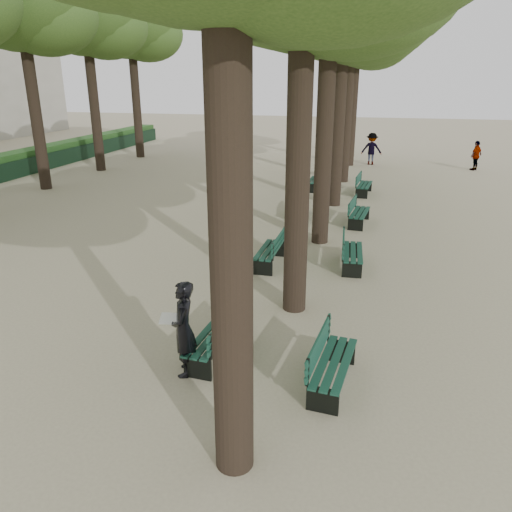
# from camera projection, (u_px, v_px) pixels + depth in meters

# --- Properties ---
(ground) EXTENTS (120.00, 120.00, 0.00)m
(ground) POSITION_uv_depth(u_px,v_px,m) (185.00, 370.00, 9.04)
(ground) COLOR tan
(ground) RESTS_ON ground
(tree_central_4) EXTENTS (6.00, 6.00, 9.95)m
(tree_central_4) POSITION_uv_depth(u_px,v_px,m) (353.00, 14.00, 22.56)
(tree_central_4) COLOR #33261C
(tree_central_4) RESTS_ON ground
(tree_central_5) EXTENTS (6.00, 6.00, 9.95)m
(tree_central_5) POSITION_uv_depth(u_px,v_px,m) (358.00, 24.00, 27.13)
(tree_central_5) COLOR #33261C
(tree_central_5) RESTS_ON ground
(tree_far_4) EXTENTS (6.00, 6.00, 10.45)m
(tree_far_4) POSITION_uv_depth(u_px,v_px,m) (84.00, 10.00, 25.35)
(tree_far_4) COLOR #33261C
(tree_far_4) RESTS_ON ground
(tree_far_5) EXTENTS (6.00, 6.00, 10.45)m
(tree_far_5) POSITION_uv_depth(u_px,v_px,m) (130.00, 20.00, 29.92)
(tree_far_5) COLOR #33261C
(tree_far_5) RESTS_ON ground
(bench_left_0) EXTENTS (0.70, 1.84, 0.92)m
(bench_left_0) POSITION_uv_depth(u_px,v_px,m) (214.00, 344.00, 9.41)
(bench_left_0) COLOR black
(bench_left_0) RESTS_ON ground
(bench_left_1) EXTENTS (0.60, 1.81, 0.92)m
(bench_left_1) POSITION_uv_depth(u_px,v_px,m) (269.00, 256.00, 13.97)
(bench_left_1) COLOR black
(bench_left_1) RESTS_ON ground
(bench_left_2) EXTENTS (0.72, 1.84, 0.92)m
(bench_left_2) POSITION_uv_depth(u_px,v_px,m) (299.00, 209.00, 18.85)
(bench_left_2) COLOR black
(bench_left_2) RESTS_ON ground
(bench_left_3) EXTENTS (0.62, 1.81, 0.92)m
(bench_left_3) POSITION_uv_depth(u_px,v_px,m) (315.00, 184.00, 23.29)
(bench_left_3) COLOR black
(bench_left_3) RESTS_ON ground
(bench_right_0) EXTENTS (0.76, 1.85, 0.92)m
(bench_right_0) POSITION_uv_depth(u_px,v_px,m) (333.00, 372.00, 8.51)
(bench_right_0) COLOR black
(bench_right_0) RESTS_ON ground
(bench_right_1) EXTENTS (0.68, 1.83, 0.92)m
(bench_right_1) POSITION_uv_depth(u_px,v_px,m) (352.00, 258.00, 13.82)
(bench_right_1) COLOR black
(bench_right_1) RESTS_ON ground
(bench_right_2) EXTENTS (0.76, 1.85, 0.92)m
(bench_right_2) POSITION_uv_depth(u_px,v_px,m) (359.00, 217.00, 17.78)
(bench_right_2) COLOR black
(bench_right_2) RESTS_ON ground
(bench_right_3) EXTENTS (0.73, 1.84, 0.92)m
(bench_right_3) POSITION_uv_depth(u_px,v_px,m) (364.00, 189.00, 22.27)
(bench_right_3) COLOR black
(bench_right_3) RESTS_ON ground
(man_with_map) EXTENTS (0.69, 0.77, 1.76)m
(man_with_map) POSITION_uv_depth(u_px,v_px,m) (184.00, 329.00, 8.68)
(man_with_map) COLOR black
(man_with_map) RESTS_ON ground
(pedestrian_c) EXTENTS (0.86, 0.95, 1.63)m
(pedestrian_c) POSITION_uv_depth(u_px,v_px,m) (476.00, 156.00, 27.86)
(pedestrian_c) COLOR #262628
(pedestrian_c) RESTS_ON ground
(pedestrian_b) EXTENTS (1.21, 0.44, 1.85)m
(pedestrian_b) POSITION_uv_depth(u_px,v_px,m) (372.00, 149.00, 29.63)
(pedestrian_b) COLOR #262628
(pedestrian_b) RESTS_ON ground
(pedestrian_a) EXTENTS (0.82, 0.62, 1.56)m
(pedestrian_a) POSITION_uv_depth(u_px,v_px,m) (231.00, 143.00, 33.53)
(pedestrian_a) COLOR #262628
(pedestrian_a) RESTS_ON ground
(pedestrian_d) EXTENTS (0.42, 0.89, 1.77)m
(pedestrian_d) POSITION_uv_depth(u_px,v_px,m) (344.00, 140.00, 34.09)
(pedestrian_d) COLOR #262628
(pedestrian_d) RESTS_ON ground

